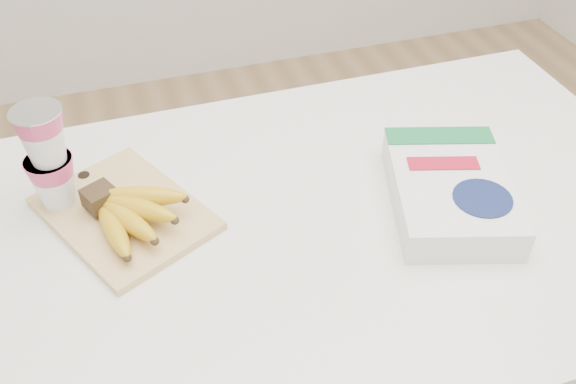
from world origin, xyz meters
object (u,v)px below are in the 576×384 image
(table, at_px, (334,363))
(bananas, at_px, (128,212))
(cereal_box, at_px, (450,190))
(cutting_board, at_px, (125,213))
(yogurt_stack, at_px, (47,156))

(table, height_order, bananas, bananas)
(bananas, xyz_separation_m, cereal_box, (0.51, -0.10, -0.01))
(cutting_board, relative_size, cereal_box, 0.88)
(table, xyz_separation_m, cereal_box, (0.17, -0.04, 0.47))
(cutting_board, height_order, bananas, bananas)
(bananas, xyz_separation_m, yogurt_stack, (-0.10, 0.08, 0.07))
(yogurt_stack, height_order, cereal_box, yogurt_stack)
(table, distance_m, cereal_box, 0.50)
(table, relative_size, cutting_board, 4.18)
(cutting_board, bearing_deg, table, -41.74)
(cutting_board, xyz_separation_m, cereal_box, (0.52, -0.13, 0.02))
(table, relative_size, cereal_box, 3.68)
(yogurt_stack, distance_m, cereal_box, 0.65)
(table, distance_m, cutting_board, 0.58)
(bananas, distance_m, cereal_box, 0.52)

